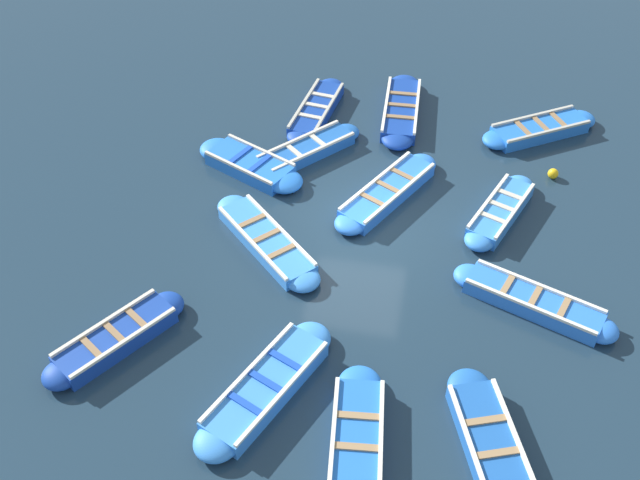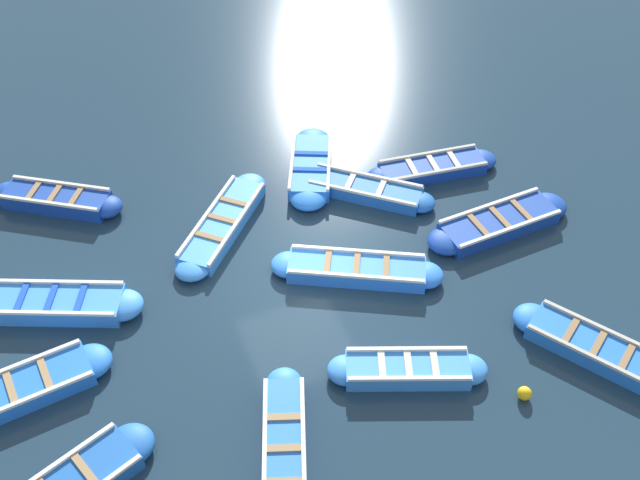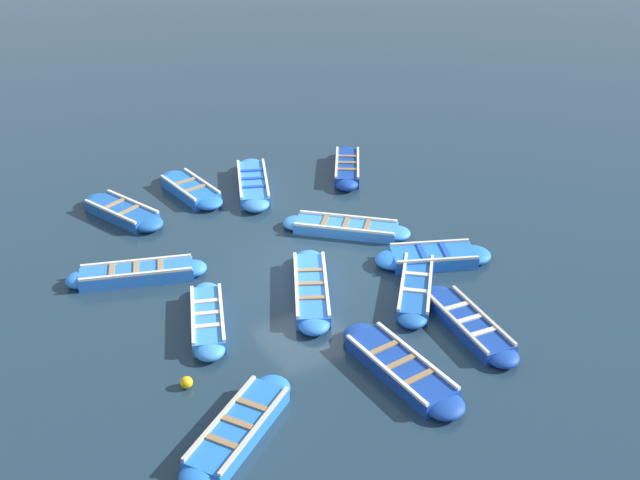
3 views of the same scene
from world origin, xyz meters
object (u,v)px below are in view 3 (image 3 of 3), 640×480
at_px(boat_outer_left, 416,287).
at_px(boat_drifting, 238,429).
at_px(boat_end_of_row, 469,324).
at_px(boat_stern_in, 347,168).
at_px(boat_mid_row, 253,184).
at_px(boat_far_corner, 346,228).
at_px(boat_alongside, 137,274).
at_px(buoy_orange_near, 187,382).
at_px(boat_near_quay, 122,212).
at_px(boat_outer_right, 191,190).
at_px(boat_inner_gap, 400,368).
at_px(boat_broadside, 433,257).
at_px(boat_bow_out, 208,319).
at_px(boat_centre, 311,289).

bearing_deg(boat_outer_left, boat_drifting, -160.37).
bearing_deg(boat_end_of_row, boat_stern_in, 75.01).
height_order(boat_end_of_row, boat_mid_row, boat_mid_row).
relative_size(boat_end_of_row, boat_far_corner, 1.06).
distance_m(boat_drifting, boat_mid_row, 11.40).
height_order(boat_alongside, buoy_orange_near, boat_alongside).
xyz_separation_m(boat_drifting, boat_near_quay, (1.06, 10.38, 0.00)).
bearing_deg(boat_outer_left, boat_outer_right, 108.04).
height_order(boat_outer_right, boat_near_quay, boat_near_quay).
height_order(boat_near_quay, boat_outer_left, boat_near_quay).
bearing_deg(boat_inner_gap, boat_end_of_row, 10.77).
distance_m(boat_drifting, buoy_orange_near, 1.95).
bearing_deg(boat_stern_in, boat_end_of_row, -104.99).
distance_m(boat_broadside, boat_outer_left, 1.63).
xyz_separation_m(boat_broadside, boat_far_corner, (-1.14, 2.74, -0.02)).
height_order(boat_near_quay, boat_alongside, boat_alongside).
bearing_deg(boat_far_corner, boat_broadside, -67.45).
bearing_deg(boat_end_of_row, boat_alongside, 133.84).
xyz_separation_m(boat_bow_out, boat_far_corner, (5.46, 2.13, -0.02)).
relative_size(boat_outer_right, boat_mid_row, 0.85).
xyz_separation_m(boat_outer_right, boat_far_corner, (2.97, -4.83, -0.02)).
bearing_deg(boat_outer_right, boat_drifting, -108.09).
height_order(boat_mid_row, boat_outer_left, boat_mid_row).
bearing_deg(boat_drifting, boat_far_corner, 42.38).
height_order(boat_broadside, boat_stern_in, boat_stern_in).
relative_size(boat_end_of_row, boat_centre, 0.95).
bearing_deg(boat_stern_in, boat_outer_right, 166.18).
distance_m(boat_end_of_row, boat_inner_gap, 2.48).
relative_size(boat_near_quay, boat_centre, 0.91).
relative_size(boat_far_corner, buoy_orange_near, 12.14).
distance_m(boat_stern_in, boat_centre, 7.67).
xyz_separation_m(boat_end_of_row, boat_near_quay, (-5.33, 10.10, 0.01)).
height_order(boat_far_corner, buoy_orange_near, boat_far_corner).
height_order(boat_centre, boat_far_corner, boat_centre).
distance_m(boat_centre, boat_outer_left, 2.76).
bearing_deg(buoy_orange_near, boat_mid_row, 54.46).
bearing_deg(boat_near_quay, boat_broadside, -47.73).
relative_size(boat_bow_out, buoy_orange_near, 11.59).
bearing_deg(boat_end_of_row, boat_broadside, 67.11).
height_order(boat_near_quay, boat_mid_row, boat_mid_row).
bearing_deg(boat_end_of_row, boat_near_quay, 117.81).
relative_size(boat_centre, boat_mid_row, 0.97).
xyz_separation_m(boat_inner_gap, boat_bow_out, (-2.94, 3.97, 0.01)).
height_order(boat_alongside, boat_outer_left, boat_alongside).
height_order(boat_far_corner, boat_outer_left, boat_outer_left).
relative_size(boat_inner_gap, boat_alongside, 1.02).
height_order(boat_outer_right, buoy_orange_near, boat_outer_right).
relative_size(boat_near_quay, buoy_orange_near, 12.41).
relative_size(boat_near_quay, boat_far_corner, 1.02).
relative_size(boat_mid_row, boat_far_corner, 1.15).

